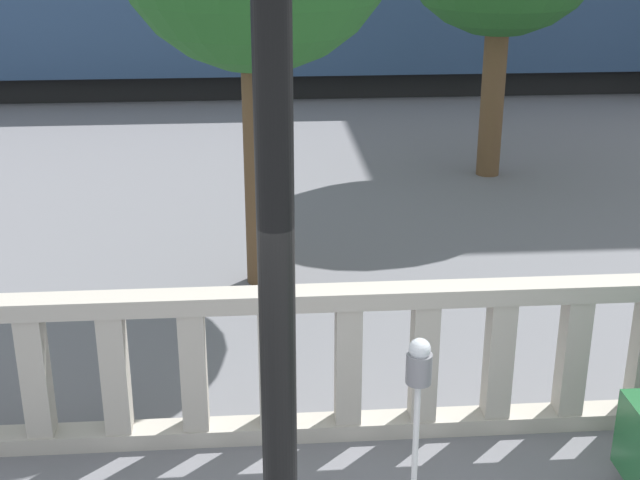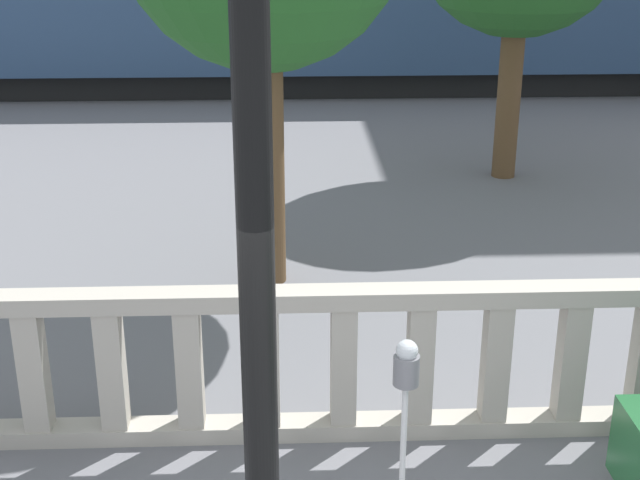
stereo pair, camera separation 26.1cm
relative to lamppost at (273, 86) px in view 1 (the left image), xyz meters
The scene contains 4 objects.
balustrade 3.25m from the lamppost, 72.38° to the left, with size 17.80×0.24×1.29m.
lamppost is the anchor object (origin of this frame).
parking_meter 2.29m from the lamppost, 33.30° to the left, with size 0.17×0.17×1.51m.
train_near 16.26m from the lamppost, 99.51° to the left, with size 27.65×2.92×4.00m.
Camera 1 is at (-0.70, -3.48, 4.08)m, focal length 50.00 mm.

